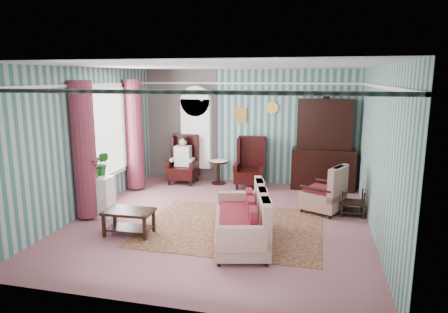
% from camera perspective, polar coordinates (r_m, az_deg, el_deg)
% --- Properties ---
extents(floor, '(6.00, 6.00, 0.00)m').
position_cam_1_polar(floor, '(7.76, -0.50, -9.13)').
color(floor, '#96575C').
rests_on(floor, ground).
extents(room_shell, '(5.53, 6.02, 2.91)m').
position_cam_1_polar(room_shell, '(7.64, -4.73, 5.99)').
color(room_shell, '#396868').
rests_on(room_shell, ground).
extents(bookcase, '(0.80, 0.28, 2.24)m').
position_cam_1_polar(bookcase, '(10.49, -3.94, 2.57)').
color(bookcase, white).
rests_on(bookcase, floor).
extents(dresser_hutch, '(1.50, 0.56, 2.36)m').
position_cam_1_polar(dresser_hutch, '(9.89, 14.13, 2.08)').
color(dresser_hutch, black).
rests_on(dresser_hutch, floor).
extents(wingback_left, '(0.76, 0.80, 1.25)m').
position_cam_1_polar(wingback_left, '(10.29, -5.88, -0.43)').
color(wingback_left, black).
rests_on(wingback_left, floor).
extents(wingback_right, '(0.76, 0.80, 1.25)m').
position_cam_1_polar(wingback_right, '(9.86, 3.77, -0.91)').
color(wingback_right, black).
rests_on(wingback_right, floor).
extents(seated_woman, '(0.44, 0.40, 1.18)m').
position_cam_1_polar(seated_woman, '(10.30, -5.87, -0.62)').
color(seated_woman, silver).
rests_on(seated_woman, floor).
extents(round_side_table, '(0.50, 0.50, 0.60)m').
position_cam_1_polar(round_side_table, '(10.25, -0.80, -2.28)').
color(round_side_table, black).
rests_on(round_side_table, floor).
extents(nest_table, '(0.45, 0.38, 0.54)m').
position_cam_1_polar(nest_table, '(8.35, 17.85, -6.24)').
color(nest_table, black).
rests_on(nest_table, floor).
extents(plant_stand, '(0.55, 0.35, 0.80)m').
position_cam_1_polar(plant_stand, '(8.26, -17.49, -5.47)').
color(plant_stand, white).
rests_on(plant_stand, floor).
extents(rug, '(3.20, 2.60, 0.01)m').
position_cam_1_polar(rug, '(7.42, 1.22, -10.06)').
color(rug, '#471B17').
rests_on(rug, floor).
extents(sofa, '(1.37, 2.04, 1.03)m').
position_cam_1_polar(sofa, '(6.60, 2.41, -8.14)').
color(sofa, beige).
rests_on(sofa, floor).
extents(floral_armchair, '(1.00, 1.04, 1.00)m').
position_cam_1_polar(floral_armchair, '(8.33, 13.99, -4.40)').
color(floral_armchair, beige).
rests_on(floral_armchair, floor).
extents(coffee_table, '(0.86, 0.52, 0.45)m').
position_cam_1_polar(coffee_table, '(7.22, -13.40, -9.15)').
color(coffee_table, black).
rests_on(coffee_table, floor).
extents(potted_plant_a, '(0.41, 0.38, 0.38)m').
position_cam_1_polar(potted_plant_a, '(8.04, -18.12, -1.61)').
color(potted_plant_a, '#174B17').
rests_on(potted_plant_a, plant_stand).
extents(potted_plant_b, '(0.30, 0.27, 0.47)m').
position_cam_1_polar(potted_plant_b, '(8.20, -16.99, -0.98)').
color(potted_plant_b, '#195019').
rests_on(potted_plant_b, plant_stand).
extents(potted_plant_c, '(0.24, 0.24, 0.38)m').
position_cam_1_polar(potted_plant_c, '(8.23, -17.91, -1.32)').
color(potted_plant_c, '#20561B').
rests_on(potted_plant_c, plant_stand).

